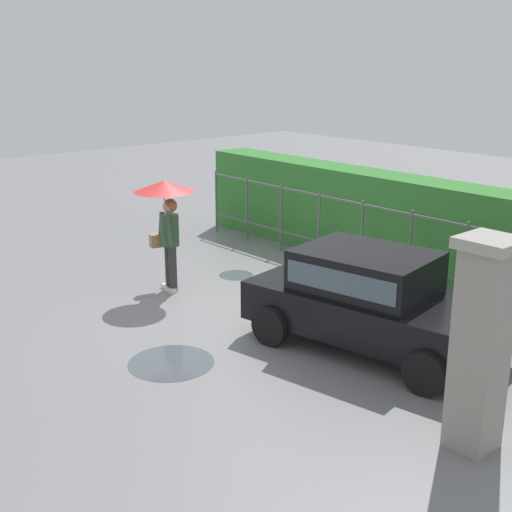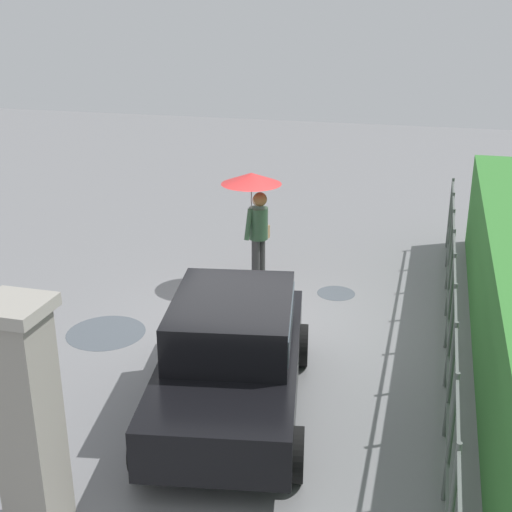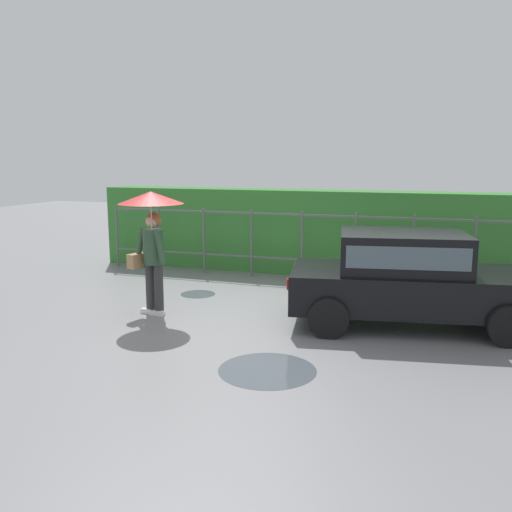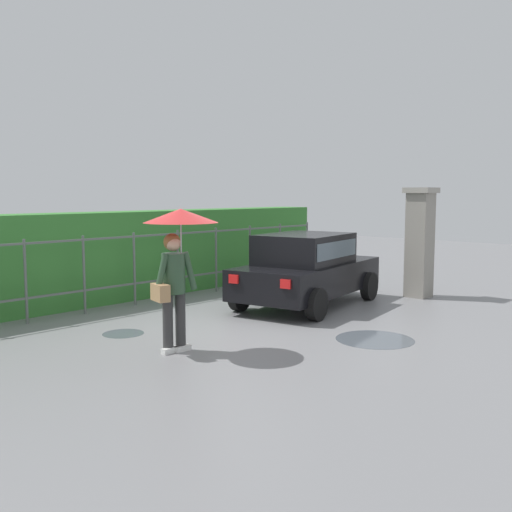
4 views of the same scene
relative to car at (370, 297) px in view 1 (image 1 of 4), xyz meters
name	(u,v)px [view 1 (image 1 of 4)]	position (x,y,z in m)	size (l,w,h in m)	color
ground_plane	(244,311)	(-2.37, -0.42, -0.80)	(40.00, 40.00, 0.00)	slate
car	(370,297)	(0.00, 0.00, 0.00)	(3.94, 2.36, 1.48)	black
pedestrian	(166,208)	(-4.05, -0.81, 0.77)	(1.07, 1.07, 2.08)	#333333
gate_pillar	(481,344)	(2.50, -1.21, 0.44)	(0.60, 0.60, 2.42)	gray
fence_section	(385,240)	(-1.79, 2.61, 0.02)	(10.41, 0.05, 1.50)	#59605B
hedge_row	(412,227)	(-1.79, 3.45, 0.15)	(11.36, 0.90, 1.90)	#387F33
puddle_near	(171,363)	(-1.49, -2.52, -0.80)	(1.23, 1.23, 0.00)	#4C545B
puddle_far	(236,275)	(-3.96, 0.73, -0.80)	(0.68, 0.68, 0.00)	#4C545B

